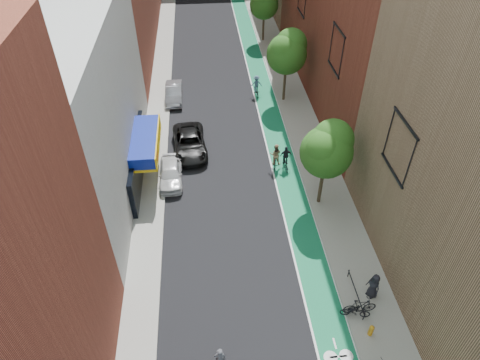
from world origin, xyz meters
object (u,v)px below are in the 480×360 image
object	(u,v)px
parked_car_white	(171,173)
parked_car_black	(190,143)
cyclist_lane_mid	(286,160)
parked_car_silver	(174,93)
cyclist_lane_near	(275,158)
pedestrian	(374,286)
fire_hydrant	(371,330)
cyclist_lane_far	(256,87)

from	to	relation	value
parked_car_white	parked_car_black	world-z (taller)	parked_car_black
parked_car_white	cyclist_lane_mid	bearing A→B (deg)	2.94
parked_car_silver	cyclist_lane_near	distance (m)	13.50
parked_car_white	cyclist_lane_near	world-z (taller)	cyclist_lane_near
parked_car_black	cyclist_lane_mid	world-z (taller)	cyclist_lane_mid
parked_car_black	cyclist_lane_mid	bearing A→B (deg)	-26.06
cyclist_lane_mid	pedestrian	world-z (taller)	cyclist_lane_mid
parked_car_white	pedestrian	bearing A→B (deg)	-45.94
cyclist_lane_mid	fire_hydrant	distance (m)	14.22
cyclist_lane_far	fire_hydrant	world-z (taller)	cyclist_lane_far
parked_car_silver	pedestrian	world-z (taller)	pedestrian
fire_hydrant	parked_car_white	bearing A→B (deg)	127.97
parked_car_white	parked_car_silver	size ratio (longest dim) A/B	0.96
cyclist_lane_far	pedestrian	xyz separation A→B (m)	(3.51, -23.06, 0.14)
cyclist_lane_far	parked_car_silver	bearing A→B (deg)	-3.34
cyclist_lane_mid	parked_car_black	bearing A→B (deg)	-23.64
cyclist_lane_near	cyclist_lane_far	distance (m)	11.15
parked_car_silver	cyclist_lane_mid	bearing A→B (deg)	-52.20
cyclist_lane_near	pedestrian	world-z (taller)	cyclist_lane_near
parked_car_black	pedestrian	world-z (taller)	pedestrian
cyclist_lane_mid	cyclist_lane_far	bearing A→B (deg)	-87.79
parked_car_black	parked_car_silver	size ratio (longest dim) A/B	1.27
pedestrian	fire_hydrant	world-z (taller)	pedestrian
cyclist_lane_near	parked_car_white	bearing A→B (deg)	18.22
parked_car_black	cyclist_lane_near	bearing A→B (deg)	-27.58
cyclist_lane_near	pedestrian	xyz separation A→B (m)	(3.49, -11.90, 0.09)
cyclist_lane_near	fire_hydrant	distance (m)	14.46
parked_car_white	cyclist_lane_mid	xyz separation A→B (m)	(8.60, 0.65, 0.00)
cyclist_lane_near	cyclist_lane_far	xyz separation A→B (m)	(-0.02, 11.15, -0.05)
pedestrian	parked_car_black	bearing A→B (deg)	-170.11
parked_car_silver	fire_hydrant	bearing A→B (deg)	-67.31
parked_car_black	cyclist_lane_far	xyz separation A→B (m)	(6.38, 8.39, 0.10)
parked_car_white	parked_car_black	bearing A→B (deg)	66.70
pedestrian	fire_hydrant	bearing A→B (deg)	-43.85
cyclist_lane_near	fire_hydrant	world-z (taller)	cyclist_lane_near
fire_hydrant	cyclist_lane_far	bearing A→B (deg)	96.05
cyclist_lane_near	cyclist_lane_far	bearing A→B (deg)	-77.23
parked_car_black	pedestrian	distance (m)	17.69
parked_car_black	cyclist_lane_far	size ratio (longest dim) A/B	2.74
parked_car_black	cyclist_lane_mid	distance (m)	7.73
pedestrian	fire_hydrant	size ratio (longest dim) A/B	2.28
parked_car_silver	pedestrian	bearing A→B (deg)	-63.62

